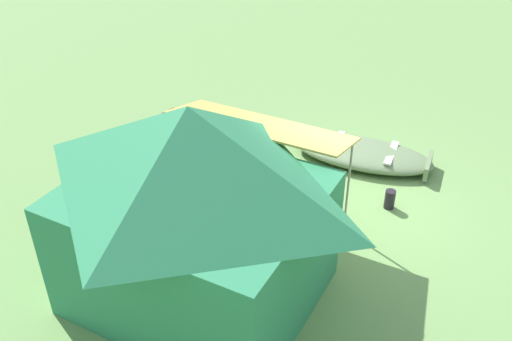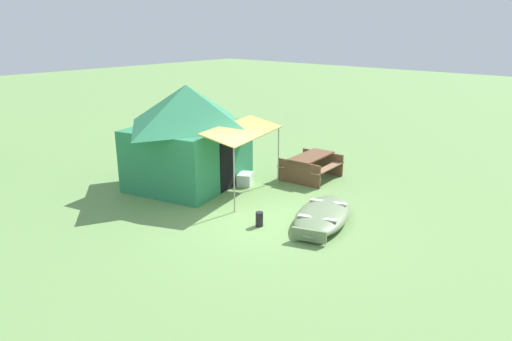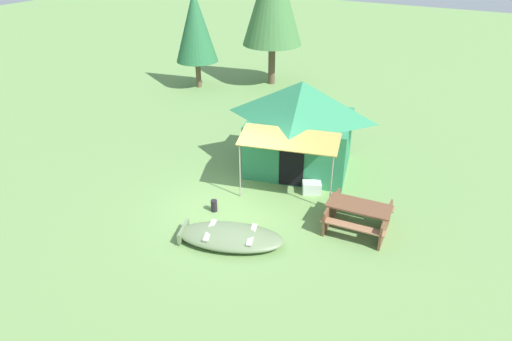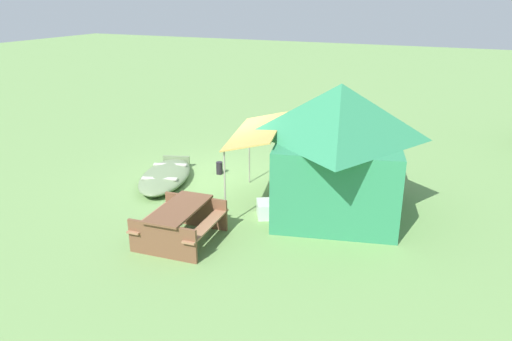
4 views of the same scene
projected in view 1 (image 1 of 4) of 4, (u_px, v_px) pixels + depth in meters
The scene contains 6 objects.
ground_plane at pixel (354, 207), 9.81m from camera, with size 80.00×80.00×0.00m, color #6B9451.
beached_rowboat at pixel (364, 153), 11.01m from camera, with size 3.00×2.07×0.36m.
canvas_cabin_tent at pixel (195, 205), 7.26m from camera, with size 4.01×4.47×2.97m.
picnic_table at pixel (191, 138), 10.97m from camera, with size 1.77×1.59×0.74m.
cooler_box at pixel (215, 212), 9.40m from camera, with size 0.56×0.40×0.35m, color silver.
fuel_can at pixel (390, 199), 9.72m from camera, with size 0.18×0.18×0.35m, color black.
Camera 1 is at (-3.98, 7.06, 5.83)m, focal length 39.07 mm.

